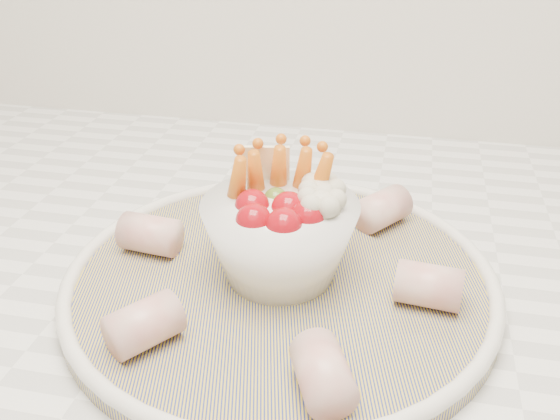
# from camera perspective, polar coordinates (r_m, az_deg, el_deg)

# --- Properties ---
(serving_platter) EXTENTS (0.42, 0.42, 0.02)m
(serving_platter) POSITION_cam_1_polar(r_m,az_deg,el_deg) (0.51, 0.04, -6.37)
(serving_platter) COLOR navy
(serving_platter) RESTS_ON kitchen_counter
(veggie_bowl) EXTENTS (0.12, 0.12, 0.10)m
(veggie_bowl) POSITION_cam_1_polar(r_m,az_deg,el_deg) (0.48, 0.12, -1.98)
(veggie_bowl) COLOR white
(veggie_bowl) RESTS_ON serving_platter
(cured_meat_rolls) EXTENTS (0.28, 0.30, 0.03)m
(cured_meat_rolls) POSITION_cam_1_polar(r_m,az_deg,el_deg) (0.49, 0.04, -4.44)
(cured_meat_rolls) COLOR #C15E58
(cured_meat_rolls) RESTS_ON serving_platter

